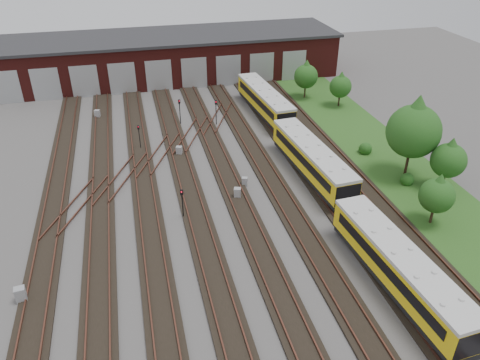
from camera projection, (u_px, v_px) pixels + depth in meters
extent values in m
plane|color=#484543|center=(225.00, 227.00, 38.67)|extent=(120.00, 120.00, 0.00)
cube|color=black|center=(46.00, 252.00, 35.74)|extent=(2.40, 70.00, 0.18)
cube|color=brown|center=(36.00, 252.00, 35.50)|extent=(0.10, 70.00, 0.15)
cube|color=brown|center=(55.00, 249.00, 35.80)|extent=(0.10, 70.00, 0.15)
cube|color=black|center=(100.00, 244.00, 36.56)|extent=(2.40, 70.00, 0.18)
cube|color=brown|center=(90.00, 244.00, 36.33)|extent=(0.10, 70.00, 0.15)
cube|color=brown|center=(109.00, 241.00, 36.63)|extent=(0.10, 70.00, 0.15)
cube|color=black|center=(151.00, 237.00, 37.39)|extent=(2.40, 70.00, 0.18)
cube|color=brown|center=(142.00, 236.00, 37.16)|extent=(0.10, 70.00, 0.15)
cube|color=brown|center=(160.00, 234.00, 37.45)|extent=(0.10, 70.00, 0.15)
cube|color=black|center=(201.00, 229.00, 38.21)|extent=(2.40, 70.00, 0.18)
cube|color=brown|center=(192.00, 229.00, 37.98)|extent=(0.10, 70.00, 0.15)
cube|color=brown|center=(209.00, 226.00, 38.28)|extent=(0.10, 70.00, 0.15)
cube|color=black|center=(248.00, 222.00, 39.04)|extent=(2.40, 70.00, 0.18)
cube|color=brown|center=(240.00, 222.00, 38.81)|extent=(0.10, 70.00, 0.15)
cube|color=brown|center=(256.00, 220.00, 39.10)|extent=(0.10, 70.00, 0.15)
cube|color=black|center=(293.00, 216.00, 39.87)|extent=(2.40, 70.00, 0.18)
cube|color=brown|center=(285.00, 215.00, 39.63)|extent=(0.10, 70.00, 0.15)
cube|color=brown|center=(301.00, 213.00, 39.93)|extent=(0.10, 70.00, 0.15)
cube|color=black|center=(337.00, 209.00, 40.69)|extent=(2.40, 70.00, 0.18)
cube|color=brown|center=(329.00, 209.00, 40.46)|extent=(0.10, 70.00, 0.15)
cube|color=brown|center=(345.00, 207.00, 40.76)|extent=(0.10, 70.00, 0.15)
cube|color=black|center=(378.00, 203.00, 41.52)|extent=(2.40, 70.00, 0.18)
cube|color=brown|center=(371.00, 203.00, 41.29)|extent=(0.10, 70.00, 0.15)
cube|color=brown|center=(386.00, 201.00, 41.58)|extent=(0.10, 70.00, 0.15)
cube|color=brown|center=(122.00, 177.00, 45.24)|extent=(5.40, 9.62, 0.15)
cube|color=brown|center=(160.00, 154.00, 49.40)|extent=(5.40, 9.62, 0.15)
cube|color=brown|center=(191.00, 134.00, 53.57)|extent=(5.40, 9.62, 0.15)
cube|color=brown|center=(77.00, 204.00, 41.07)|extent=(5.40, 9.62, 0.15)
cube|color=brown|center=(218.00, 117.00, 57.73)|extent=(5.40, 9.62, 0.15)
cube|color=#531714|center=(168.00, 57.00, 70.53)|extent=(50.00, 12.00, 6.00)
cube|color=#29292B|center=(166.00, 36.00, 68.92)|extent=(51.00, 12.50, 0.40)
cube|color=#989B9D|center=(6.00, 88.00, 61.37)|extent=(3.60, 0.12, 4.40)
cube|color=#989B9D|center=(46.00, 84.00, 62.40)|extent=(3.60, 0.12, 4.40)
cube|color=#989B9D|center=(85.00, 82.00, 63.43)|extent=(3.60, 0.12, 4.40)
cube|color=#989B9D|center=(123.00, 79.00, 64.46)|extent=(3.60, 0.12, 4.40)
cube|color=#989B9D|center=(159.00, 76.00, 65.50)|extent=(3.60, 0.12, 4.40)
cube|color=#989B9D|center=(194.00, 73.00, 66.53)|extent=(3.60, 0.12, 4.40)
cube|color=#989B9D|center=(228.00, 71.00, 67.56)|extent=(3.60, 0.12, 4.40)
cube|color=#989B9D|center=(262.00, 68.00, 68.59)|extent=(3.60, 0.12, 4.40)
cube|color=#989B9D|center=(294.00, 66.00, 69.63)|extent=(3.60, 0.12, 4.40)
cube|color=#274B19|center=(375.00, 149.00, 50.93)|extent=(8.00, 55.00, 0.05)
cube|color=black|center=(396.00, 281.00, 32.29)|extent=(3.14, 14.01, 0.56)
cube|color=yellow|center=(399.00, 266.00, 31.63)|extent=(3.42, 14.03, 2.04)
cube|color=silver|center=(402.00, 253.00, 31.04)|extent=(3.51, 14.03, 0.28)
cube|color=black|center=(384.00, 267.00, 31.18)|extent=(0.95, 12.19, 0.79)
cube|color=black|center=(415.00, 260.00, 31.84)|extent=(0.95, 12.19, 0.79)
cube|color=black|center=(311.00, 170.00, 45.64)|extent=(3.14, 14.01, 0.56)
cube|color=yellow|center=(312.00, 158.00, 44.98)|extent=(3.42, 14.03, 2.04)
cube|color=silver|center=(313.00, 148.00, 44.39)|extent=(3.51, 14.03, 0.28)
cube|color=black|center=(301.00, 158.00, 44.54)|extent=(0.95, 12.19, 0.79)
cube|color=black|center=(324.00, 154.00, 45.19)|extent=(0.95, 12.19, 0.79)
cube|color=black|center=(264.00, 110.00, 59.00)|extent=(3.14, 14.01, 0.56)
cube|color=yellow|center=(265.00, 100.00, 58.34)|extent=(3.42, 14.03, 2.04)
cube|color=silver|center=(265.00, 91.00, 57.75)|extent=(3.51, 14.03, 0.28)
cube|color=black|center=(256.00, 99.00, 57.89)|extent=(0.95, 12.19, 0.79)
cube|color=black|center=(274.00, 97.00, 58.54)|extent=(0.95, 12.19, 0.79)
cylinder|color=black|center=(183.00, 207.00, 39.18)|extent=(0.10, 0.10, 2.32)
cube|color=black|center=(182.00, 192.00, 38.46)|extent=(0.27, 0.20, 0.49)
sphere|color=red|center=(182.00, 192.00, 38.33)|extent=(0.12, 0.12, 0.12)
cylinder|color=black|center=(180.00, 114.00, 56.12)|extent=(0.10, 0.10, 2.57)
cube|color=black|center=(179.00, 102.00, 55.33)|extent=(0.26, 0.18, 0.50)
sphere|color=red|center=(179.00, 101.00, 55.20)|extent=(0.12, 0.12, 0.12)
cylinder|color=black|center=(140.00, 139.00, 50.31)|extent=(0.09, 0.09, 2.35)
cube|color=black|center=(138.00, 127.00, 49.60)|extent=(0.22, 0.15, 0.43)
sphere|color=red|center=(138.00, 127.00, 49.49)|extent=(0.10, 0.10, 0.10)
cylinder|color=black|center=(216.00, 114.00, 55.91)|extent=(0.10, 0.10, 2.56)
cube|color=black|center=(216.00, 102.00, 55.14)|extent=(0.25, 0.17, 0.49)
sphere|color=red|center=(216.00, 102.00, 55.00)|extent=(0.12, 0.12, 0.12)
cube|color=#959799|center=(21.00, 295.00, 31.18)|extent=(0.75, 0.65, 1.15)
cube|color=#959799|center=(97.00, 114.00, 57.97)|extent=(0.74, 0.66, 1.04)
cube|color=#959799|center=(237.00, 193.00, 42.20)|extent=(0.74, 0.67, 1.02)
cube|color=#959799|center=(179.00, 151.00, 49.43)|extent=(0.74, 0.69, 1.00)
cube|color=#959799|center=(245.00, 182.00, 44.11)|extent=(0.63, 0.58, 0.86)
cylinder|color=#302015|center=(305.00, 92.00, 63.89)|extent=(0.22, 0.22, 1.64)
sphere|color=#1B4D16|center=(306.00, 76.00, 62.78)|extent=(3.19, 3.19, 3.19)
cone|color=#1B4D16|center=(307.00, 68.00, 62.19)|extent=(2.73, 2.73, 2.28)
cylinder|color=#302015|center=(339.00, 101.00, 61.29)|extent=(0.21, 0.21, 1.45)
sphere|color=#1B4D16|center=(341.00, 87.00, 60.30)|extent=(2.82, 2.82, 2.82)
cone|color=#1B4D16|center=(341.00, 79.00, 59.79)|extent=(2.42, 2.42, 2.02)
cylinder|color=#302015|center=(407.00, 164.00, 45.30)|extent=(0.26, 0.26, 2.59)
sphere|color=#1B4D16|center=(414.00, 131.00, 43.54)|extent=(5.03, 5.03, 5.03)
cone|color=#1B4D16|center=(417.00, 113.00, 42.62)|extent=(4.32, 4.32, 3.60)
cylinder|color=#302015|center=(432.00, 215.00, 38.79)|extent=(0.23, 0.23, 1.47)
sphere|color=#1B4D16|center=(437.00, 196.00, 37.79)|extent=(2.85, 2.85, 2.85)
cone|color=#1B4D16|center=(439.00, 185.00, 37.27)|extent=(2.45, 2.45, 2.04)
cylinder|color=#302015|center=(443.00, 181.00, 43.41)|extent=(0.23, 0.23, 1.64)
sphere|color=#1B4D16|center=(448.00, 160.00, 42.29)|extent=(3.19, 3.19, 3.19)
cone|color=#1B4D16|center=(451.00, 149.00, 41.71)|extent=(2.73, 2.73, 2.28)
sphere|color=#1B4D16|center=(407.00, 178.00, 44.27)|extent=(1.29, 1.29, 1.29)
sphere|color=#1B4D16|center=(366.00, 147.00, 49.72)|extent=(1.39, 1.39, 1.39)
sphere|color=#1B4D16|center=(304.00, 73.00, 71.17)|extent=(1.53, 1.53, 1.53)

